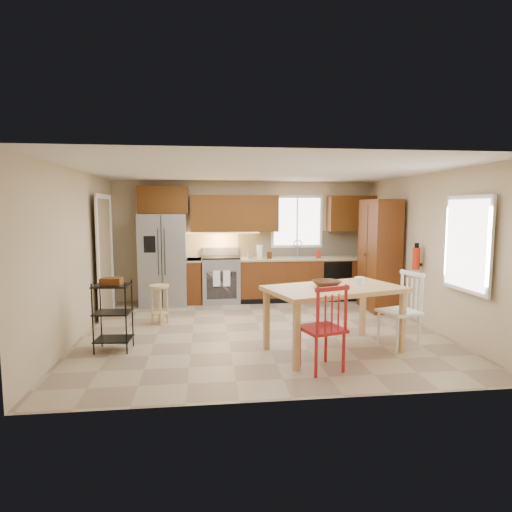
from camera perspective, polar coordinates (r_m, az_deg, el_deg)
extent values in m
plane|color=tan|center=(6.89, 0.67, -9.92)|extent=(5.50, 5.50, 0.00)
cube|color=silver|center=(6.64, 0.70, 11.28)|extent=(5.50, 5.00, 0.02)
cube|color=#CCB793|center=(9.12, -1.35, 2.08)|extent=(5.50, 0.02, 2.50)
cube|color=#CCB793|center=(4.20, 5.11, -2.98)|extent=(5.50, 0.02, 2.50)
cube|color=#CCB793|center=(6.86, -22.74, 0.17)|extent=(0.02, 5.00, 2.50)
cube|color=#CCB793|center=(7.51, 21.96, 0.70)|extent=(0.02, 5.00, 2.50)
cube|color=gray|center=(8.78, -12.22, -0.46)|extent=(0.92, 0.75, 1.82)
cube|color=gray|center=(8.87, -4.69, -3.21)|extent=(0.76, 0.63, 0.92)
cube|color=#5B2B10|center=(8.88, -8.24, -3.30)|extent=(0.30, 0.60, 0.90)
cube|color=#5B2B10|center=(9.14, 6.94, -3.02)|extent=(2.92, 0.60, 0.90)
cube|color=black|center=(9.01, 10.84, -3.21)|extent=(0.60, 0.02, 0.78)
cube|color=beige|center=(9.32, 6.58, 1.67)|extent=(2.92, 0.03, 0.55)
cube|color=#55300E|center=(8.92, -12.28, 7.30)|extent=(1.00, 0.35, 0.55)
cube|color=#55300E|center=(8.90, -2.86, 5.67)|extent=(1.80, 0.35, 0.75)
cube|color=#55300E|center=(9.41, 12.58, 5.56)|extent=(1.00, 0.35, 0.75)
cube|color=white|center=(9.25, 5.48, 4.59)|extent=(1.12, 0.04, 1.12)
cube|color=gray|center=(9.04, 5.80, -0.48)|extent=(0.62, 0.46, 0.16)
cube|color=#FFBF66|center=(8.88, -4.77, 3.10)|extent=(1.60, 0.30, 0.01)
imported|color=red|center=(9.02, 8.31, 0.34)|extent=(0.09, 0.09, 0.19)
cylinder|color=white|center=(8.82, 0.49, 0.56)|extent=(0.12, 0.12, 0.28)
cylinder|color=gray|center=(8.80, -0.80, 0.22)|extent=(0.11, 0.11, 0.18)
cylinder|color=#472613|center=(8.83, 1.80, 0.11)|extent=(0.10, 0.10, 0.14)
cube|color=#5B2B10|center=(8.47, 16.12, 0.14)|extent=(0.50, 0.95, 2.10)
cylinder|color=red|center=(7.61, 20.58, -0.32)|extent=(0.12, 0.12, 0.36)
cube|color=white|center=(6.48, 26.36, 1.44)|extent=(0.04, 1.02, 1.32)
cube|color=#8C7A59|center=(8.11, -19.63, -0.25)|extent=(0.04, 0.95, 2.10)
imported|color=#472613|center=(5.82, 9.36, -4.14)|extent=(0.45, 0.45, 0.09)
cylinder|color=white|center=(6.07, 13.63, -3.47)|extent=(0.19, 0.19, 0.17)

